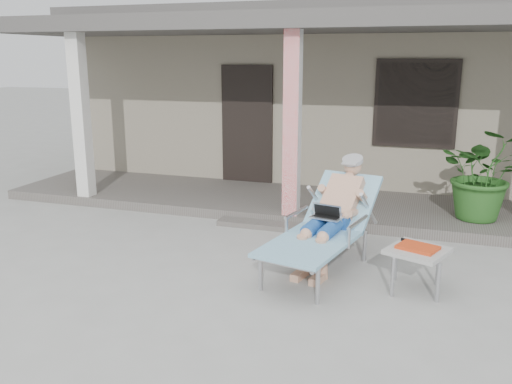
% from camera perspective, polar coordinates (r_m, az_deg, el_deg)
% --- Properties ---
extents(ground, '(60.00, 60.00, 0.00)m').
position_cam_1_polar(ground, '(6.10, -1.46, -9.12)').
color(ground, '#9E9E99').
rests_on(ground, ground).
extents(house, '(10.40, 5.40, 3.30)m').
position_cam_1_polar(house, '(11.94, 9.11, 10.43)').
color(house, gray).
rests_on(house, ground).
extents(porch_deck, '(10.00, 2.00, 0.15)m').
position_cam_1_polar(porch_deck, '(8.80, 5.06, -1.27)').
color(porch_deck, '#605B56').
rests_on(porch_deck, ground).
extents(porch_overhang, '(10.00, 2.30, 2.85)m').
position_cam_1_polar(porch_overhang, '(8.44, 5.39, 16.69)').
color(porch_overhang, silver).
rests_on(porch_overhang, porch_deck).
extents(porch_step, '(2.00, 0.30, 0.07)m').
position_cam_1_polar(porch_step, '(7.74, 3.11, -3.70)').
color(porch_step, '#605B56').
rests_on(porch_step, ground).
extents(lounger, '(1.17, 2.09, 1.31)m').
position_cam_1_polar(lounger, '(6.25, 7.69, -0.79)').
color(lounger, '#B7B7BC').
rests_on(lounger, ground).
extents(side_table, '(0.72, 0.72, 0.50)m').
position_cam_1_polar(side_table, '(5.90, 16.62, -6.16)').
color(side_table, '#A6A5A1').
rests_on(side_table, ground).
extents(potted_palm, '(1.22, 1.07, 1.32)m').
position_cam_1_polar(potted_palm, '(8.21, 22.90, 1.80)').
color(potted_palm, '#26591E').
rests_on(potted_palm, porch_deck).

